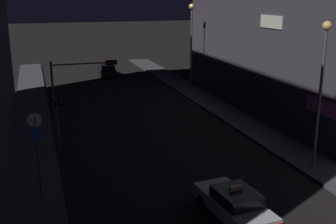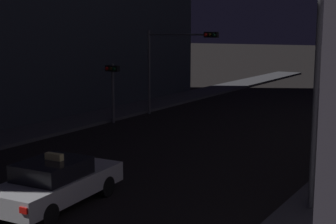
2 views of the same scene
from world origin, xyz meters
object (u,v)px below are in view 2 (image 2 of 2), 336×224
Objects in this scene: traffic_light_overhead at (175,54)px; street_lamp_near_block at (320,21)px; traffic_light_left_kerb at (112,80)px; taxi at (56,182)px.

street_lamp_near_block reaches higher than traffic_light_overhead.
traffic_light_left_kerb is (-1.82, -3.56, -1.34)m from traffic_light_overhead.
taxi is 1.40× the size of traffic_light_left_kerb.
traffic_light_left_kerb is at bearing 149.35° from street_lamp_near_block.
traffic_light_overhead is at bearing 62.89° from traffic_light_left_kerb.
traffic_light_left_kerb is 15.72m from street_lamp_near_block.
street_lamp_near_block is (13.27, -7.86, 3.03)m from traffic_light_left_kerb.
traffic_light_overhead is 1.55× the size of traffic_light_left_kerb.
traffic_light_overhead is 0.63× the size of street_lamp_near_block.
traffic_light_left_kerb is 0.41× the size of street_lamp_near_block.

